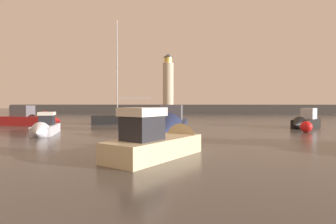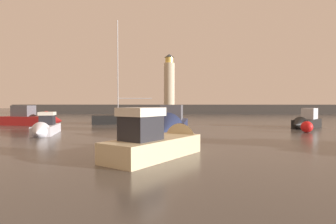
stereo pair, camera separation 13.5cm
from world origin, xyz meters
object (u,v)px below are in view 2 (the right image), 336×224
object	(u,v)px
motorboat_1	(169,126)
sailboat_moored	(124,119)
motorboat_0	(37,119)
motorboat_4	(305,122)
lighthouse	(169,81)
motorboat_3	(166,141)
mooring_buoy	(307,127)
motorboat_6	(44,128)

from	to	relation	value
motorboat_1	sailboat_moored	distance (m)	13.98
motorboat_0	motorboat_4	distance (m)	30.75
motorboat_0	motorboat_1	size ratio (longest dim) A/B	0.87
sailboat_moored	motorboat_1	bearing A→B (deg)	-61.61
lighthouse	motorboat_1	distance (m)	49.39
motorboat_0	motorboat_3	xyz separation A→B (m)	(16.99, -17.65, -0.05)
motorboat_3	mooring_buoy	bearing A→B (deg)	43.71
motorboat_1	mooring_buoy	distance (m)	12.55
motorboat_6	motorboat_0	bearing A→B (deg)	122.72
sailboat_moored	mooring_buoy	size ratio (longest dim) A/B	12.87
motorboat_1	motorboat_4	size ratio (longest dim) A/B	1.55
motorboat_0	motorboat_3	world-z (taller)	motorboat_3
lighthouse	motorboat_6	world-z (taller)	lighthouse
motorboat_4	sailboat_moored	bearing A→B (deg)	166.69
motorboat_0	lighthouse	bearing A→B (deg)	71.25
motorboat_3	motorboat_4	world-z (taller)	motorboat_3
motorboat_3	motorboat_6	distance (m)	13.37
motorboat_6	lighthouse	bearing A→B (deg)	81.67
motorboat_4	sailboat_moored	world-z (taller)	sailboat_moored
lighthouse	mooring_buoy	size ratio (longest dim) A/B	12.80
lighthouse	motorboat_0	world-z (taller)	lighthouse
sailboat_moored	motorboat_6	bearing A→B (deg)	-105.95
mooring_buoy	motorboat_1	bearing A→B (deg)	-167.59
motorboat_4	motorboat_6	bearing A→B (deg)	-161.70
lighthouse	mooring_buoy	world-z (taller)	lighthouse
lighthouse	motorboat_6	bearing A→B (deg)	-98.33
motorboat_4	motorboat_6	world-z (taller)	motorboat_4
sailboat_moored	mooring_buoy	bearing A→B (deg)	-26.94
motorboat_3	motorboat_1	bearing A→B (deg)	92.56
lighthouse	sailboat_moored	xyz separation A→B (m)	(-3.51, -36.36, -7.99)
lighthouse	motorboat_1	size ratio (longest dim) A/B	1.46
sailboat_moored	mooring_buoy	world-z (taller)	sailboat_moored
motorboat_0	sailboat_moored	size ratio (longest dim) A/B	0.59
motorboat_4	motorboat_1	bearing A→B (deg)	-152.35
lighthouse	motorboat_4	distance (m)	45.43
lighthouse	mooring_buoy	distance (m)	49.14
motorboat_6	motorboat_4	bearing A→B (deg)	18.30
motorboat_1	sailboat_moored	size ratio (longest dim) A/B	0.68
lighthouse	sailboat_moored	world-z (taller)	lighthouse
motorboat_0	mooring_buoy	bearing A→B (deg)	-12.32
lighthouse	motorboat_6	xyz separation A→B (m)	(-7.23, -49.37, -8.04)
sailboat_moored	lighthouse	bearing A→B (deg)	84.49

